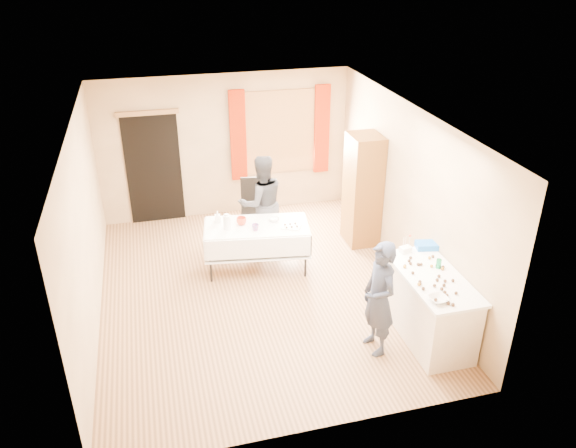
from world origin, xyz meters
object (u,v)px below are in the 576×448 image
object	(u,v)px
chair	(253,218)
woman	(262,203)
party_table	(257,243)
girl	(379,299)
counter	(429,306)
cabinet	(363,190)

from	to	relation	value
chair	woman	size ratio (longest dim) A/B	0.62
party_table	girl	world-z (taller)	girl
counter	cabinet	bearing A→B (deg)	87.84
cabinet	counter	world-z (taller)	cabinet
counter	chair	xyz separation A→B (m)	(-1.61, 3.35, -0.16)
chair	cabinet	bearing A→B (deg)	-11.61
party_table	counter	bearing A→B (deg)	-42.46
woman	cabinet	bearing A→B (deg)	165.91
counter	chair	size ratio (longest dim) A/B	1.49
party_table	chair	xyz separation A→B (m)	(0.17, 1.15, -0.15)
cabinet	woman	distance (m)	1.68
cabinet	party_table	world-z (taller)	cabinet
counter	woman	size ratio (longest dim) A/B	0.92
cabinet	counter	bearing A→B (deg)	-92.16
girl	woman	xyz separation A→B (m)	(-0.82, 2.93, 0.05)
counter	woman	bearing A→B (deg)	118.61
chair	girl	world-z (taller)	girl
cabinet	woman	bearing A→B (deg)	172.94
girl	counter	bearing A→B (deg)	89.09
woman	party_table	bearing A→B (deg)	64.09
girl	woman	world-z (taller)	woman
counter	party_table	xyz separation A→B (m)	(-1.78, 2.21, -0.01)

